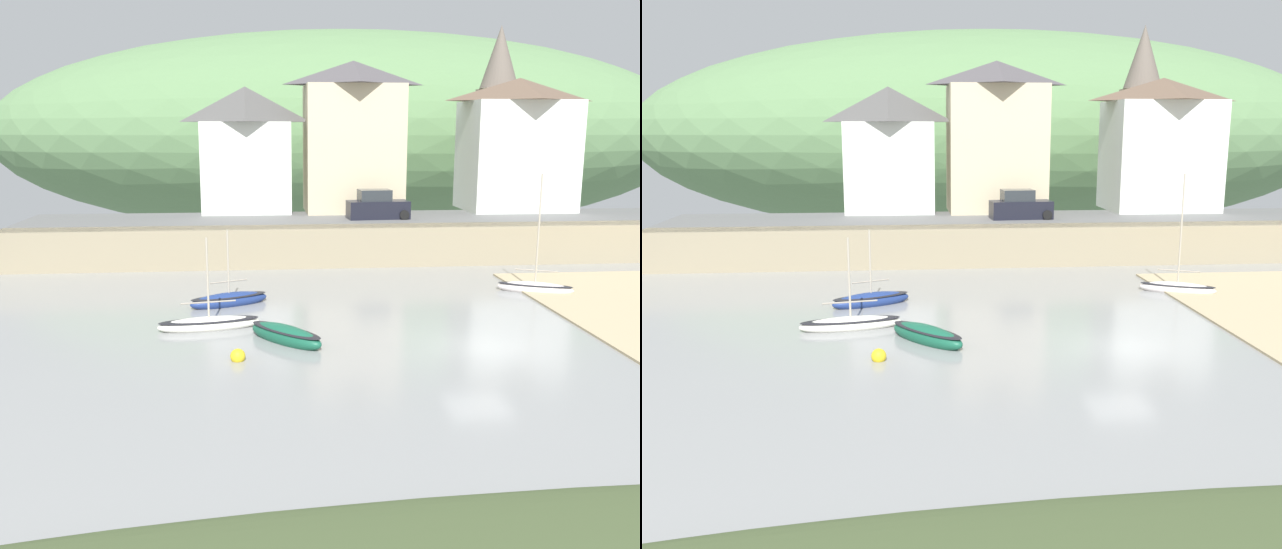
{
  "view_description": "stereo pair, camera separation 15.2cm",
  "coord_description": "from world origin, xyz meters",
  "views": [
    {
      "loc": [
        -8.52,
        -24.54,
        8.21
      ],
      "look_at": [
        -5.61,
        7.28,
        1.46
      ],
      "focal_mm": 38.28,
      "sensor_mm": 36.0,
      "label": 1
    },
    {
      "loc": [
        -8.37,
        -24.55,
        8.21
      ],
      "look_at": [
        -5.61,
        7.28,
        1.46
      ],
      "focal_mm": 38.28,
      "sensor_mm": 36.0,
      "label": 2
    }
  ],
  "objects": [
    {
      "name": "quay_seawall",
      "position": [
        0.0,
        17.5,
        1.36
      ],
      "size": [
        48.0,
        9.4,
        2.4
      ],
      "color": "gray",
      "rests_on": "ground"
    },
    {
      "name": "motorboat_with_cabin",
      "position": [
        -7.51,
        1.4,
        0.27
      ],
      "size": [
        3.3,
        3.52,
        0.88
      ],
      "rotation": [
        0.0,
        0.0,
        -0.84
      ],
      "color": "#17563E",
      "rests_on": "ground"
    },
    {
      "name": "waterfront_building_right",
      "position": [
        10.66,
        25.2,
        7.24
      ],
      "size": [
        7.92,
        6.22,
        9.56
      ],
      "color": "white",
      "rests_on": "ground"
    },
    {
      "name": "waterfront_building_centre",
      "position": [
        -1.58,
        25.2,
        7.8
      ],
      "size": [
        7.2,
        5.35,
        10.65
      ],
      "color": "beige",
      "rests_on": "ground"
    },
    {
      "name": "church_with_spire",
      "position": [
        10.48,
        29.2,
        9.52
      ],
      "size": [
        3.0,
        3.0,
        13.8
      ],
      "color": "gray",
      "rests_on": "ground"
    },
    {
      "name": "mooring_buoy",
      "position": [
        -9.35,
        -0.71,
        0.17
      ],
      "size": [
        0.56,
        0.56,
        0.56
      ],
      "color": "yellow",
      "rests_on": "ground"
    },
    {
      "name": "waterfront_building_left",
      "position": [
        -9.28,
        25.2,
        6.93
      ],
      "size": [
        6.58,
        4.47,
        8.85
      ],
      "color": "silver",
      "rests_on": "ground"
    },
    {
      "name": "sailboat_far_left",
      "position": [
        5.73,
        8.72,
        0.27
      ],
      "size": [
        3.86,
        2.46,
        6.27
      ],
      "rotation": [
        0.0,
        0.0,
        -0.43
      ],
      "color": "silver",
      "rests_on": "ground"
    },
    {
      "name": "parked_car_near_slipway",
      "position": [
        -0.51,
        20.7,
        3.2
      ],
      "size": [
        4.21,
        1.98,
        1.95
      ],
      "rotation": [
        0.0,
        0.0,
        0.07
      ],
      "color": "black",
      "rests_on": "ground"
    },
    {
      "name": "fishing_boat_green",
      "position": [
        -10.66,
        3.54,
        0.23
      ],
      "size": [
        4.43,
        1.83,
        4.04
      ],
      "rotation": [
        0.0,
        0.0,
        0.17
      ],
      "color": "white",
      "rests_on": "ground"
    },
    {
      "name": "hillside_backdrop",
      "position": [
        2.24,
        55.2,
        7.82
      ],
      "size": [
        80.0,
        44.0,
        22.34
      ],
      "color": "#5B8251",
      "rests_on": "ground"
    },
    {
      "name": "sailboat_blue_trim",
      "position": [
        -9.97,
        7.48,
        0.26
      ],
      "size": [
        4.0,
        2.53,
        3.83
      ],
      "rotation": [
        0.0,
        0.0,
        0.4
      ],
      "color": "navy",
      "rests_on": "ground"
    }
  ]
}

